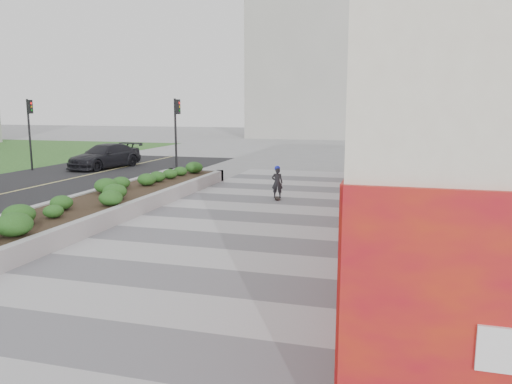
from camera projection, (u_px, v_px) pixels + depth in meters
ground at (141, 310)px, 9.35m from camera, size 160.00×160.00×0.00m
walkway at (201, 262)px, 12.19m from camera, size 8.00×36.00×0.01m
building at (483, 99)px, 15.33m from camera, size 6.04×24.08×8.00m
planter at (97, 204)px, 17.39m from camera, size 3.00×18.00×0.90m
traffic_signal_near at (177, 125)px, 27.42m from camera, size 0.33×0.28×4.20m
traffic_signal_far at (30, 124)px, 29.40m from camera, size 0.33×0.28×4.20m
distant_bldg_north_l at (321, 55)px, 61.17m from camera, size 16.00×12.00×20.00m
distant_bldg_north_r at (492, 37)px, 60.23m from camera, size 14.00×10.00×24.00m
manhole_cover at (220, 264)px, 12.06m from camera, size 0.44×0.44×0.01m
skateboarder at (277, 182)px, 20.29m from camera, size 0.50×0.75×1.40m
car_dark at (105, 156)px, 30.81m from camera, size 3.09×5.40×1.47m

